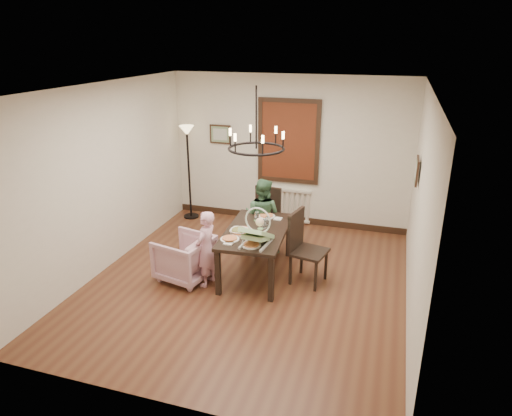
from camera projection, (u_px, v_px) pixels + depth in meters
The scene contains 17 objects.
room_shell at pixel (255, 185), 6.58m from camera, with size 4.51×5.00×2.81m.
dining_table at pixel (256, 235), 6.77m from camera, with size 0.98×1.61×0.73m.
chair_far at pixel (263, 219), 7.67m from camera, with size 0.46×0.46×1.05m, color black, non-canonical shape.
chair_right at pixel (309, 248), 6.57m from camera, with size 0.48×0.48×1.09m, color black, non-canonical shape.
armchair at pixel (185, 258), 6.74m from camera, with size 0.72×0.74×0.67m, color #D4A2B6.
elderly_woman at pixel (206, 255), 6.54m from camera, with size 0.34×0.23×0.94m, color #E4A1B8.
seated_man at pixel (262, 222), 7.52m from camera, with size 0.52×0.40×1.06m, color #3F6A48.
baby_bouncer at pixel (257, 232), 6.22m from camera, with size 0.40×0.55×0.36m, color #B1E29B, non-canonical shape.
salad_bowl at pixel (239, 231), 6.60m from camera, with size 0.31×0.31×0.08m, color white.
pizza_platter at pixel (242, 231), 6.63m from camera, with size 0.36×0.36×0.04m, color tan.
drinking_glass at pixel (264, 224), 6.78m from camera, with size 0.07×0.07×0.13m, color silver.
window_blinds at pixel (289, 141), 8.38m from camera, with size 1.00×0.03×1.40m, color maroon.
radiator at pixel (287, 205), 8.84m from camera, with size 0.92×0.12×0.62m, color silver, non-canonical shape.
picture_back at pixel (220, 134), 8.75m from camera, with size 0.42×0.03×0.36m, color black.
picture_right at pixel (417, 171), 6.35m from camera, with size 0.42×0.03×0.36m, color black.
floor_lamp at pixel (189, 174), 8.88m from camera, with size 0.30×0.30×1.80m, color black, non-canonical shape.
chandelier at pixel (256, 149), 6.31m from camera, with size 0.80×0.80×0.04m, color black.
Camera 1 is at (1.89, -5.62, 3.40)m, focal length 32.00 mm.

